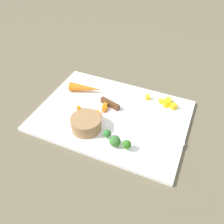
# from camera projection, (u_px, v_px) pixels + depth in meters

# --- Properties ---
(ground_plane) EXTENTS (4.00, 4.00, 0.00)m
(ground_plane) POSITION_uv_depth(u_px,v_px,m) (112.00, 117.00, 0.81)
(ground_plane) COLOR brown
(cutting_board) EXTENTS (0.50, 0.36, 0.01)m
(cutting_board) POSITION_uv_depth(u_px,v_px,m) (112.00, 115.00, 0.81)
(cutting_board) COLOR white
(cutting_board) RESTS_ON ground_plane
(prep_bowl) EXTENTS (0.10, 0.10, 0.04)m
(prep_bowl) POSITION_uv_depth(u_px,v_px,m) (86.00, 123.00, 0.74)
(prep_bowl) COLOR #936D46
(prep_bowl) RESTS_ON cutting_board
(chef_knife) EXTENTS (0.32, 0.11, 0.02)m
(chef_knife) POSITION_uv_depth(u_px,v_px,m) (124.00, 112.00, 0.80)
(chef_knife) COLOR silver
(chef_knife) RESTS_ON cutting_board
(whole_carrot) EXTENTS (0.13, 0.06, 0.04)m
(whole_carrot) POSITION_uv_depth(u_px,v_px,m) (86.00, 88.00, 0.88)
(whole_carrot) COLOR orange
(whole_carrot) RESTS_ON cutting_board
(carrot_dice_0) EXTENTS (0.02, 0.02, 0.01)m
(carrot_dice_0) POSITION_uv_depth(u_px,v_px,m) (88.00, 113.00, 0.80)
(carrot_dice_0) COLOR orange
(carrot_dice_0) RESTS_ON cutting_board
(carrot_dice_1) EXTENTS (0.02, 0.02, 0.01)m
(carrot_dice_1) POSITION_uv_depth(u_px,v_px,m) (105.00, 105.00, 0.83)
(carrot_dice_1) COLOR orange
(carrot_dice_1) RESTS_ON cutting_board
(carrot_dice_2) EXTENTS (0.01, 0.01, 0.01)m
(carrot_dice_2) POSITION_uv_depth(u_px,v_px,m) (104.00, 110.00, 0.81)
(carrot_dice_2) COLOR orange
(carrot_dice_2) RESTS_ON cutting_board
(carrot_dice_3) EXTENTS (0.02, 0.02, 0.01)m
(carrot_dice_3) POSITION_uv_depth(u_px,v_px,m) (79.00, 108.00, 0.82)
(carrot_dice_3) COLOR orange
(carrot_dice_3) RESTS_ON cutting_board
(carrot_dice_4) EXTENTS (0.02, 0.02, 0.01)m
(carrot_dice_4) POSITION_uv_depth(u_px,v_px,m) (97.00, 113.00, 0.80)
(carrot_dice_4) COLOR orange
(carrot_dice_4) RESTS_ON cutting_board
(carrot_dice_5) EXTENTS (0.02, 0.02, 0.01)m
(carrot_dice_5) POSITION_uv_depth(u_px,v_px,m) (105.00, 108.00, 0.82)
(carrot_dice_5) COLOR orange
(carrot_dice_5) RESTS_ON cutting_board
(carrot_dice_6) EXTENTS (0.02, 0.01, 0.01)m
(carrot_dice_6) POSITION_uv_depth(u_px,v_px,m) (99.00, 116.00, 0.79)
(carrot_dice_6) COLOR orange
(carrot_dice_6) RESTS_ON cutting_board
(pepper_dice_0) EXTENTS (0.03, 0.03, 0.02)m
(pepper_dice_0) POSITION_uv_depth(u_px,v_px,m) (169.00, 101.00, 0.84)
(pepper_dice_0) COLOR yellow
(pepper_dice_0) RESTS_ON cutting_board
(pepper_dice_1) EXTENTS (0.03, 0.03, 0.02)m
(pepper_dice_1) POSITION_uv_depth(u_px,v_px,m) (167.00, 103.00, 0.83)
(pepper_dice_1) COLOR yellow
(pepper_dice_1) RESTS_ON cutting_board
(pepper_dice_2) EXTENTS (0.02, 0.02, 0.02)m
(pepper_dice_2) POSITION_uv_depth(u_px,v_px,m) (148.00, 97.00, 0.86)
(pepper_dice_2) COLOR yellow
(pepper_dice_2) RESTS_ON cutting_board
(pepper_dice_3) EXTENTS (0.03, 0.03, 0.02)m
(pepper_dice_3) POSITION_uv_depth(u_px,v_px,m) (173.00, 106.00, 0.82)
(pepper_dice_3) COLOR yellow
(pepper_dice_3) RESTS_ON cutting_board
(pepper_dice_4) EXTENTS (0.02, 0.02, 0.01)m
(pepper_dice_4) POSITION_uv_depth(u_px,v_px,m) (161.00, 101.00, 0.85)
(pepper_dice_4) COLOR yellow
(pepper_dice_4) RESTS_ON cutting_board
(broccoli_floret_0) EXTENTS (0.03, 0.03, 0.04)m
(broccoli_floret_0) POSITION_uv_depth(u_px,v_px,m) (127.00, 145.00, 0.68)
(broccoli_floret_0) COLOR #90C363
(broccoli_floret_0) RESTS_ON cutting_board
(broccoli_floret_1) EXTENTS (0.02, 0.02, 0.03)m
(broccoli_floret_1) POSITION_uv_depth(u_px,v_px,m) (107.00, 134.00, 0.71)
(broccoli_floret_1) COLOR #83C36B
(broccoli_floret_1) RESTS_ON cutting_board
(broccoli_floret_2) EXTENTS (0.03, 0.03, 0.04)m
(broccoli_floret_2) POSITION_uv_depth(u_px,v_px,m) (115.00, 141.00, 0.69)
(broccoli_floret_2) COLOR #87B95D
(broccoli_floret_2) RESTS_ON cutting_board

